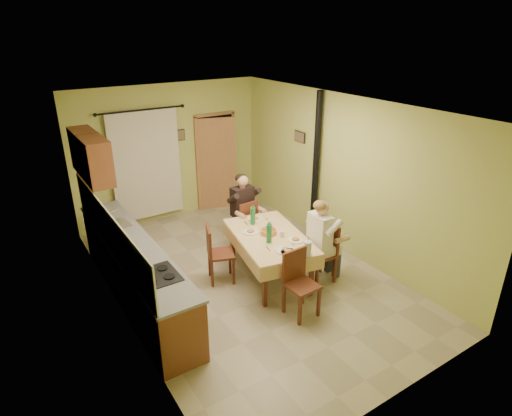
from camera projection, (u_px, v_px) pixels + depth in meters
floor at (247, 277)px, 7.08m from camera, size 4.00×6.00×0.01m
room_shell at (246, 173)px, 6.36m from camera, size 4.04×6.04×2.82m
kitchen_run at (135, 271)px, 6.35m from camera, size 0.64×3.64×1.56m
upper_cabinets at (90, 156)px, 6.71m from camera, size 0.35×1.40×0.70m
curtain at (146, 165)px, 8.54m from camera, size 1.70×0.07×2.22m
doorway at (217, 162)px, 9.43m from camera, size 0.96×0.29×2.15m
dining_table at (269, 256)px, 6.95m from camera, size 1.35×1.89×0.76m
tableware at (274, 234)px, 6.70m from camera, size 0.68×1.65×0.33m
chair_far at (244, 233)px, 7.94m from camera, size 0.41×0.41×0.95m
chair_near at (301, 296)px, 6.08m from camera, size 0.43×0.43×0.97m
chair_right at (320, 264)px, 6.89m from camera, size 0.44×0.44×0.98m
chair_left at (220, 264)px, 6.89m from camera, size 0.51×0.51×0.96m
man_far at (243, 203)px, 7.71m from camera, size 0.59×0.47×1.39m
man_right at (321, 232)px, 6.65m from camera, size 0.47×0.59×1.39m
stove_flue at (315, 186)px, 8.09m from camera, size 0.24×0.24×2.80m
picture_back at (180, 135)px, 8.80m from camera, size 0.19×0.03×0.23m
picture_right at (300, 137)px, 8.26m from camera, size 0.03×0.31×0.21m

